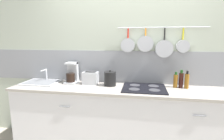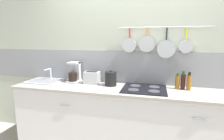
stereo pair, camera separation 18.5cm
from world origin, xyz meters
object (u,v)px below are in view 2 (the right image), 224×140
(toaster, at_px, (92,78))
(bottle_cooking_wine, at_px, (177,82))
(bottle_dish_soap, at_px, (183,81))
(bottle_sesame_oil, at_px, (189,82))
(kettle, at_px, (111,79))
(coffee_maker, at_px, (74,73))

(toaster, height_order, bottle_cooking_wine, bottle_cooking_wine)
(bottle_dish_soap, relative_size, bottle_sesame_oil, 1.03)
(kettle, bearing_deg, coffee_maker, 172.22)
(coffee_maker, distance_m, bottle_sesame_oil, 1.60)
(bottle_sesame_oil, bearing_deg, bottle_dish_soap, 160.85)
(kettle, xyz_separation_m, bottle_cooking_wine, (0.88, 0.06, -0.01))
(bottle_cooking_wine, relative_size, bottle_sesame_oil, 0.90)
(coffee_maker, xyz_separation_m, bottle_sesame_oil, (1.60, -0.05, -0.02))
(toaster, bearing_deg, coffee_maker, 172.81)
(coffee_maker, distance_m, bottle_dish_soap, 1.53)
(kettle, height_order, bottle_dish_soap, bottle_dish_soap)
(toaster, relative_size, bottle_dish_soap, 0.95)
(coffee_maker, height_order, bottle_cooking_wine, coffee_maker)
(toaster, bearing_deg, bottle_sesame_oil, -0.49)
(coffee_maker, xyz_separation_m, bottle_cooking_wine, (1.47, -0.02, -0.03))
(coffee_maker, distance_m, toaster, 0.30)
(bottle_dish_soap, bearing_deg, kettle, -176.65)
(bottle_cooking_wine, bearing_deg, coffee_maker, 179.11)
(bottle_cooking_wine, bearing_deg, bottle_dish_soap, -1.84)
(bottle_sesame_oil, bearing_deg, coffee_maker, 178.27)
(toaster, relative_size, bottle_sesame_oil, 0.98)
(coffee_maker, distance_m, kettle, 0.59)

